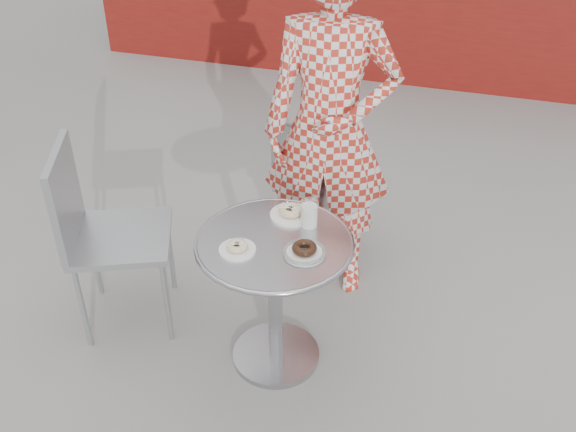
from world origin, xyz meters
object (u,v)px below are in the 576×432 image
(bistro_table, at_px, (275,272))
(chair_far, at_px, (319,210))
(plate_far, at_px, (292,212))
(milk_cup, at_px, (309,214))
(seated_person, at_px, (330,130))
(chair_left, at_px, (124,270))
(plate_near, at_px, (237,248))
(plate_checker, at_px, (304,251))

(bistro_table, relative_size, chair_far, 0.82)
(bistro_table, xyz_separation_m, plate_far, (0.01, 0.20, 0.19))
(milk_cup, bearing_deg, seated_person, 94.67)
(chair_left, height_order, milk_cup, chair_left)
(seated_person, bearing_deg, milk_cup, -92.06)
(chair_far, xyz_separation_m, plate_near, (-0.09, -1.05, 0.45))
(seated_person, height_order, plate_far, seated_person)
(plate_far, height_order, plate_near, plate_far)
(seated_person, distance_m, plate_near, 0.84)
(seated_person, bearing_deg, chair_far, 105.64)
(bistro_table, relative_size, seated_person, 0.38)
(chair_far, bearing_deg, chair_left, 64.10)
(chair_far, xyz_separation_m, plate_checker, (0.19, -0.98, 0.45))
(chair_far, relative_size, milk_cup, 6.82)
(seated_person, xyz_separation_m, milk_cup, (0.04, -0.52, -0.15))
(bistro_table, distance_m, plate_near, 0.25)
(plate_far, relative_size, plate_checker, 1.05)
(bistro_table, distance_m, plate_far, 0.28)
(chair_left, xyz_separation_m, milk_cup, (0.93, 0.10, 0.46))
(chair_far, distance_m, seated_person, 0.70)
(plate_near, height_order, milk_cup, milk_cup)
(chair_far, distance_m, plate_near, 1.14)
(bistro_table, height_order, plate_near, plate_near)
(seated_person, bearing_deg, plate_checker, -90.43)
(plate_checker, distance_m, milk_cup, 0.21)
(bistro_table, xyz_separation_m, chair_left, (-0.82, 0.06, -0.23))
(plate_far, bearing_deg, bistro_table, -94.07)
(chair_left, xyz_separation_m, plate_checker, (0.96, -0.11, 0.41))
(seated_person, bearing_deg, plate_near, -110.44)
(plate_checker, bearing_deg, chair_far, 100.68)
(bistro_table, distance_m, plate_checker, 0.24)
(plate_near, bearing_deg, seated_person, 76.28)
(plate_far, distance_m, plate_checker, 0.28)
(milk_cup, bearing_deg, bistro_table, -124.95)
(plate_near, bearing_deg, chair_left, 166.13)
(plate_near, xyz_separation_m, plate_checker, (0.27, 0.06, -0.00))
(bistro_table, bearing_deg, plate_far, 85.93)
(chair_left, relative_size, seated_person, 0.54)
(seated_person, relative_size, milk_cup, 14.60)
(seated_person, bearing_deg, plate_far, -102.97)
(chair_left, relative_size, milk_cup, 7.85)
(chair_left, relative_size, plate_far, 5.18)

